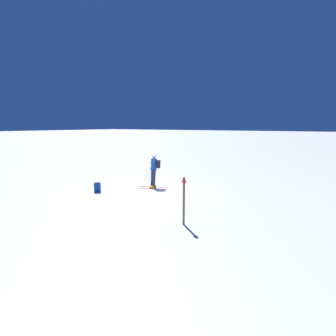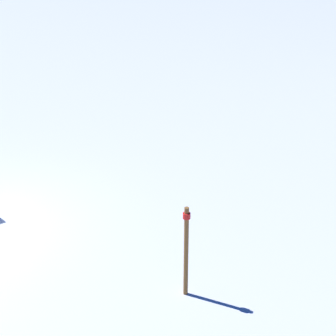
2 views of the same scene
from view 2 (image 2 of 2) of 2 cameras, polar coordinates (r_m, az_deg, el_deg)
The scene contains 1 object.
trail_marker at distance 9.59m, azimuth 1.86°, elevation -8.07°, with size 0.13×0.13×1.70m.
Camera 2 is at (11.25, 1.74, 5.94)m, focal length 60.00 mm.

